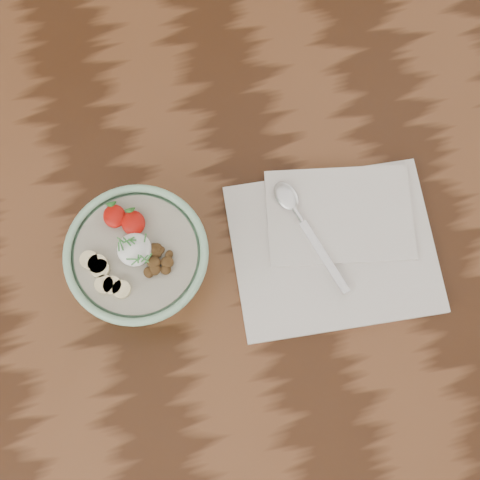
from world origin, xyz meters
The scene contains 4 objects.
table centered at (0.00, 0.00, 65.70)cm, with size 160.00×90.00×75.00cm.
breakfast_bowl centered at (-17.42, -1.42, 80.82)cm, with size 17.29×17.29×11.44cm.
napkin centered at (7.60, -4.34, 75.68)cm, with size 28.52×24.55×1.62cm.
spoon centered at (3.59, 0.74, 77.00)cm, with size 6.34×17.12×0.90cm.
Camera 1 is at (-10.45, -22.90, 160.99)cm, focal length 50.00 mm.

